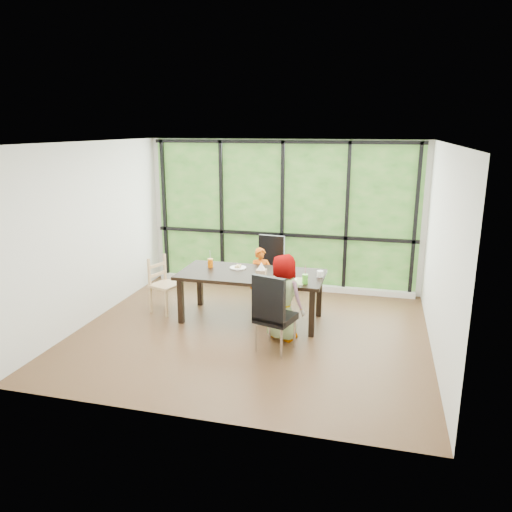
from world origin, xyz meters
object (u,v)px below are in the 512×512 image
Objects in this scene: chair_window_leather at (268,268)px; chair_interior_leather at (276,312)px; child_toddler at (261,277)px; plate_near at (289,280)px; dining_table at (251,296)px; green_cup at (305,279)px; plate_far at (238,268)px; white_mug at (320,274)px; child_older at (286,297)px; chair_end_beech at (166,285)px; orange_cup at (210,263)px; tissue_box at (261,273)px.

chair_window_leather is 1.00× the size of chair_interior_leather.
child_toddler is 1.06m from plate_near.
chair_interior_leather is at bearing -58.65° from dining_table.
green_cup is at bearing -52.07° from chair_window_leather.
plate_near is (0.90, -0.41, -0.00)m from plate_far.
green_cup is 1.44× the size of white_mug.
child_older is at bearing -131.19° from green_cup.
child_toddler is at bearing -48.18° from chair_end_beech.
green_cup is (0.28, 0.66, 0.28)m from chair_interior_leather.
green_cup is 0.41m from white_mug.
chair_window_leather reaches higher than white_mug.
plate_far is (-0.27, -0.40, 0.26)m from child_toddler.
plate_near is 2.35× the size of white_mug.
chair_end_beech reaches higher than orange_cup.
plate_near is (2.04, -0.19, 0.31)m from chair_end_beech.
dining_table is 1.03m from chair_window_leather.
child_toddler is at bearing 56.12° from plate_far.
dining_table is at bearing -16.87° from child_older.
chair_interior_leather is 1.68m from child_toddler.
tissue_box reaches higher than plate_near.
chair_interior_leather is at bearing -92.65° from plate_near.
plate_far is 0.99m from plate_near.
plate_far is 0.61m from tissue_box.
child_toddler is at bearing -36.80° from child_older.
chair_end_beech is at bearing -179.29° from dining_table.
child_older reaches higher than plate_near.
plate_near is at bearing 156.14° from green_cup.
chair_end_beech is 0.73× the size of child_older.
dining_table is 23.27× the size of white_mug.
plate_far is (-0.27, 0.20, 0.38)m from dining_table.
chair_end_beech is at bearing 174.49° from tissue_box.
chair_window_leather is 1.60m from green_cup.
green_cup is (1.58, -0.47, 0.00)m from orange_cup.
chair_interior_leather is (0.59, -0.97, 0.17)m from dining_table.
child_toddler is (-0.02, -0.41, -0.04)m from chair_window_leather.
dining_table is at bearing -37.00° from plate_far.
chair_end_beech reaches higher than tissue_box.
dining_table is 2.44× the size of chair_end_beech.
green_cup is at bearing -19.64° from dining_table.
dining_table is 9.90× the size of plate_near.
child_toddler reaches higher than plate_near.
tissue_box is at bearing -77.46° from chair_end_beech.
green_cup is at bearing -64.79° from child_toddler.
child_older reaches higher than tissue_box.
white_mug reaches higher than dining_table.
child_older is at bearing -81.87° from chair_interior_leather.
green_cup is (0.85, -1.33, 0.28)m from chair_window_leather.
chair_end_beech reaches higher than green_cup.
orange_cup reaches higher than plate_far.
chair_interior_leather is 7.75× the size of tissue_box.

